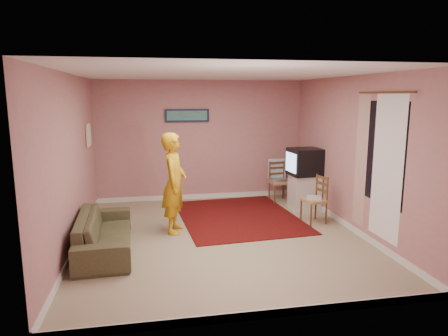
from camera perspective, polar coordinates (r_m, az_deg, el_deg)
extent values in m
plane|color=gray|center=(6.64, -0.44, -9.73)|extent=(5.00, 5.00, 0.00)
cube|color=tan|center=(8.76, -3.30, 3.93)|extent=(4.50, 0.02, 2.60)
cube|color=tan|center=(3.92, 5.91, -4.18)|extent=(4.50, 0.02, 2.60)
cube|color=tan|center=(6.33, -20.97, 0.76)|extent=(0.02, 5.00, 2.60)
cube|color=tan|center=(7.05, 17.87, 1.87)|extent=(0.02, 5.00, 2.60)
cube|color=white|center=(6.24, -0.48, 13.30)|extent=(4.50, 5.00, 0.02)
cube|color=silver|center=(8.98, -3.21, -4.03)|extent=(4.50, 0.02, 0.10)
cube|color=silver|center=(4.41, 5.55, -20.07)|extent=(4.50, 0.02, 0.10)
cube|color=silver|center=(6.63, -20.18, -9.95)|extent=(0.02, 5.00, 0.10)
cube|color=silver|center=(7.33, 17.25, -7.84)|extent=(0.02, 5.00, 0.10)
cube|color=black|center=(6.26, 21.76, 2.00)|extent=(0.01, 1.10, 1.50)
cube|color=white|center=(6.16, 22.27, -0.05)|extent=(0.01, 0.75, 2.10)
cube|color=beige|center=(6.74, 18.98, 1.00)|extent=(0.01, 0.35, 2.10)
cylinder|color=brown|center=(6.18, 21.96, 9.99)|extent=(0.02, 1.40, 0.02)
cube|color=#131835|center=(8.65, -5.30, 7.47)|extent=(0.95, 0.03, 0.28)
cube|color=#295974|center=(8.63, -5.29, 7.47)|extent=(0.86, 0.01, 0.20)
cube|color=beige|center=(7.86, -18.80, 4.48)|extent=(0.03, 0.38, 0.42)
cube|color=silver|center=(7.85, -18.65, 4.49)|extent=(0.01, 0.30, 0.34)
cube|color=#310507|center=(7.65, 2.04, -6.92)|extent=(2.31, 2.80, 0.01)
cube|color=silver|center=(8.27, 11.40, -3.35)|extent=(0.55, 0.50, 0.70)
cube|color=black|center=(8.14, 11.55, 0.87)|extent=(0.66, 0.61, 0.54)
cube|color=#8CB2F2|center=(8.01, 9.55, 0.78)|extent=(0.06, 0.45, 0.38)
cube|color=tan|center=(8.74, 7.90, -2.05)|extent=(0.42, 0.40, 0.05)
cube|color=brown|center=(8.69, 7.94, -0.62)|extent=(0.39, 0.07, 0.44)
cube|color=#B4B4B9|center=(8.73, 7.91, -1.70)|extent=(0.39, 0.30, 0.06)
cube|color=#85A7DA|center=(8.86, 7.56, -0.04)|extent=(0.40, 0.05, 0.42)
cube|color=tan|center=(7.39, 12.72, -4.52)|extent=(0.43, 0.45, 0.05)
cube|color=brown|center=(7.33, 12.79, -2.84)|extent=(0.11, 0.39, 0.44)
cube|color=silver|center=(7.38, 12.73, -4.15)|extent=(0.29, 0.24, 0.05)
imported|color=brown|center=(6.24, -16.70, -8.80)|extent=(0.84, 1.95, 0.56)
imported|color=gold|center=(6.68, -7.12, -2.15)|extent=(0.54, 0.69, 1.68)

